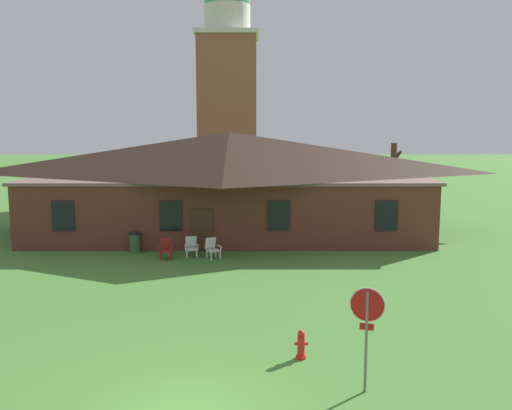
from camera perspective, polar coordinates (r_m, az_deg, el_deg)
name	(u,v)px	position (r m, az deg, el deg)	size (l,w,h in m)	color
brick_building	(231,181)	(31.93, -2.61, 2.44)	(21.83, 10.40, 5.73)	brown
dome_tower	(229,91)	(47.77, -2.78, 11.53)	(5.18, 5.18, 19.34)	#93563D
stop_sign	(368,319)	(13.29, 11.41, -11.37)	(0.77, 0.28, 2.52)	slate
lawn_chair_by_porch	(167,248)	(26.12, -9.10, -4.40)	(0.67, 0.70, 0.96)	maroon
lawn_chair_near_door	(193,246)	(26.39, -6.52, -4.21)	(0.71, 0.75, 0.96)	silver
lawn_chair_left_end	(213,248)	(26.01, -4.38, -4.37)	(0.83, 0.86, 0.96)	silver
bare_tree_beside_building	(394,182)	(34.87, 13.95, 2.33)	(1.20, 1.22, 5.04)	brown
fire_hydrant	(302,345)	(15.35, 4.75, -14.10)	(0.36, 0.28, 0.79)	red
trash_bin	(136,242)	(27.67, -12.18, -3.76)	(0.56, 0.56, 0.98)	#335638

